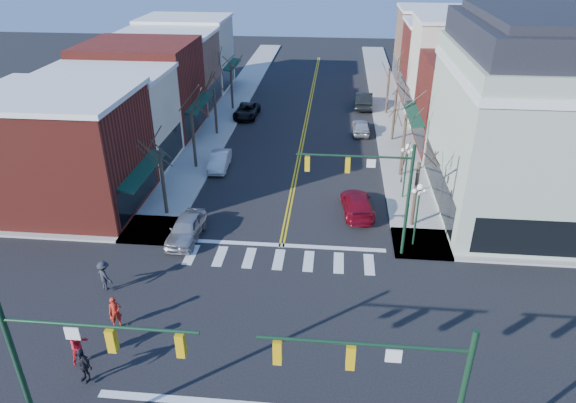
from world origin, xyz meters
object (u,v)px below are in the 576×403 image
(car_left_far, at_px, (247,111))
(pedestrian_red_a, at_px, (115,312))
(lamppost_midblock, at_px, (406,162))
(pedestrian_red_b, at_px, (79,345))
(victorian_corner, at_px, (541,118))
(car_right_far, at_px, (364,100))
(lamppost_corner, at_px, (418,204))
(pedestrian_dark_a, at_px, (83,365))
(car_left_mid, at_px, (220,161))
(pedestrian_dark_b, at_px, (104,275))
(car_right_near, at_px, (357,204))
(car_right_mid, at_px, (361,126))
(car_left_near, at_px, (186,228))

(car_left_far, distance_m, pedestrian_red_a, 33.13)
(lamppost_midblock, distance_m, pedestrian_red_b, 24.25)
(victorian_corner, bearing_deg, car_right_far, 114.66)
(lamppost_corner, bearing_deg, pedestrian_dark_a, -141.01)
(car_left_mid, height_order, pedestrian_red_b, pedestrian_red_b)
(pedestrian_dark_b, bearing_deg, lamppost_midblock, -110.67)
(car_right_near, height_order, car_right_mid, car_right_near)
(car_right_mid, bearing_deg, car_left_mid, 37.59)
(car_left_mid, xyz_separation_m, pedestrian_dark_b, (-2.64, -16.84, 0.35))
(car_left_near, height_order, car_left_mid, car_left_near)
(victorian_corner, height_order, car_right_mid, victorian_corner)
(car_right_far, height_order, pedestrian_red_b, pedestrian_red_b)
(car_right_far, distance_m, pedestrian_dark_a, 43.34)
(car_left_near, bearing_deg, car_right_near, 25.38)
(car_right_near, height_order, pedestrian_dark_a, pedestrian_dark_a)
(lamppost_corner, distance_m, pedestrian_red_a, 18.05)
(victorian_corner, xyz_separation_m, car_right_mid, (-10.99, 14.21, -5.96))
(car_right_near, distance_m, car_right_mid, 16.23)
(car_right_mid, xyz_separation_m, pedestrian_dark_a, (-12.81, -32.76, 0.32))
(lamppost_corner, xyz_separation_m, car_left_mid, (-14.60, 10.61, -2.29))
(car_left_far, relative_size, pedestrian_dark_a, 2.82)
(car_right_near, bearing_deg, lamppost_midblock, -149.66)
(lamppost_corner, distance_m, car_right_mid, 20.52)
(victorian_corner, relative_size, car_right_mid, 3.49)
(car_left_near, distance_m, car_left_mid, 11.12)
(car_right_far, height_order, pedestrian_dark_b, pedestrian_dark_b)
(lamppost_midblock, relative_size, pedestrian_dark_b, 2.46)
(pedestrian_dark_b, bearing_deg, car_right_far, -80.54)
(victorian_corner, relative_size, car_right_near, 2.93)
(car_left_far, bearing_deg, car_right_mid, -15.95)
(lamppost_midblock, height_order, car_right_mid, lamppost_midblock)
(car_left_far, bearing_deg, pedestrian_dark_a, -89.38)
(car_right_mid, height_order, pedestrian_dark_a, pedestrian_dark_a)
(victorian_corner, xyz_separation_m, pedestrian_red_a, (-23.80, -15.03, -5.67))
(car_left_mid, bearing_deg, lamppost_corner, -38.33)
(lamppost_corner, xyz_separation_m, pedestrian_red_b, (-16.19, -11.46, -1.91))
(car_left_near, xyz_separation_m, car_left_mid, (-0.27, 11.11, -0.08))
(lamppost_midblock, bearing_deg, pedestrian_dark_a, -129.14)
(car_left_far, distance_m, car_right_mid, 12.52)
(lamppost_midblock, xyz_separation_m, pedestrian_red_b, (-16.19, -17.96, -1.91))
(lamppost_corner, xyz_separation_m, car_right_far, (-2.11, 28.67, -2.10))
(victorian_corner, xyz_separation_m, car_right_far, (-10.41, 22.67, -5.80))
(car_left_mid, relative_size, car_right_mid, 1.00)
(victorian_corner, xyz_separation_m, pedestrian_dark_b, (-25.54, -12.22, -5.63))
(car_left_mid, bearing_deg, car_left_near, -90.92)
(car_left_near, bearing_deg, car_right_far, 70.30)
(pedestrian_red_a, bearing_deg, car_left_mid, 58.44)
(lamppost_corner, distance_m, car_right_far, 28.83)
(car_left_near, relative_size, pedestrian_red_a, 2.67)
(car_left_mid, height_order, car_right_mid, car_right_mid)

